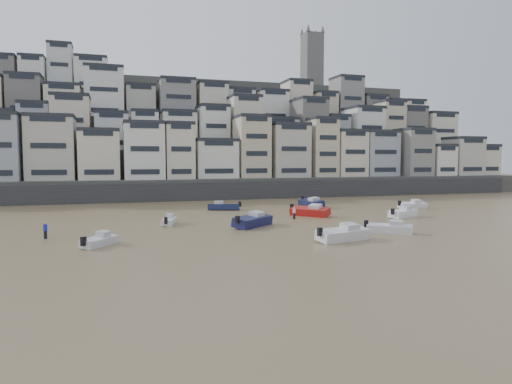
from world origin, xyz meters
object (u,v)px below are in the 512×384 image
object	(u,v)px
boat_h	(224,205)
person_pink	(294,213)
boat_i	(311,202)
boat_j	(99,239)
boat_b	(389,227)
boat_d	(403,211)
boat_a	(343,232)
boat_c	(253,219)
boat_f	(169,220)
person_blue	(45,230)
boat_e	(310,210)
boat_g	(413,204)

from	to	relation	value
boat_h	person_pink	world-z (taller)	person_pink
boat_i	boat_j	bearing A→B (deg)	-56.55
boat_b	boat_d	size ratio (longest dim) A/B	0.91
boat_a	boat_j	world-z (taller)	boat_a
boat_c	person_pink	size ratio (longest dim) A/B	3.83
boat_h	boat_i	xyz separation A→B (m)	(15.07, -0.07, 0.15)
boat_b	boat_f	xyz separation A→B (m)	(-22.18, 13.75, -0.11)
boat_j	person_pink	distance (m)	27.40
boat_d	person_blue	distance (m)	45.22
person_pink	boat_a	bearing A→B (deg)	-95.33
boat_h	boat_e	bearing A→B (deg)	148.55
boat_d	boat_g	xyz separation A→B (m)	(7.98, 8.77, -0.08)
boat_c	boat_f	size ratio (longest dim) A/B	1.49
boat_i	boat_h	bearing A→B (deg)	-94.88
boat_f	person_pink	distance (m)	16.68
boat_a	boat_f	world-z (taller)	boat_a
person_blue	boat_j	bearing A→B (deg)	-46.76
person_pink	boat_g	bearing A→B (deg)	14.96
boat_d	person_pink	size ratio (longest dim) A/B	3.32
boat_e	person_pink	distance (m)	4.05
boat_g	person_pink	bearing A→B (deg)	-164.83
boat_e	boat_a	bearing A→B (deg)	-53.06
person_blue	person_pink	distance (m)	30.54
boat_d	boat_j	size ratio (longest dim) A/B	1.29
boat_b	boat_f	world-z (taller)	boat_b
boat_e	boat_h	distance (m)	14.99
boat_h	boat_f	bearing A→B (deg)	71.21
boat_a	boat_b	size ratio (longest dim) A/B	1.20
boat_a	boat_e	world-z (taller)	boat_a
boat_e	boat_j	world-z (taller)	boat_e
boat_f	boat_j	world-z (taller)	boat_j
boat_a	boat_c	xyz separation A→B (m)	(-5.76, 11.77, 0.05)
boat_b	boat_e	bearing A→B (deg)	133.25
boat_b	person_pink	world-z (taller)	person_pink
boat_a	boat_b	world-z (taller)	boat_a
boat_f	person_blue	world-z (taller)	person_blue
boat_h	boat_j	distance (m)	31.53
boat_c	boat_f	world-z (taller)	boat_c
boat_a	boat_e	size ratio (longest dim) A/B	1.01
boat_h	boat_j	size ratio (longest dim) A/B	1.22
boat_i	person_pink	bearing A→B (deg)	-36.86
boat_h	boat_i	size ratio (longest dim) A/B	0.84
boat_c	boat_f	xyz separation A→B (m)	(-9.35, 4.67, -0.30)
person_blue	boat_e	bearing A→B (deg)	15.13
boat_i	person_blue	size ratio (longest dim) A/B	3.75
boat_e	person_pink	world-z (taller)	person_pink
boat_c	boat_i	bearing A→B (deg)	9.57
boat_i	boat_j	world-z (taller)	boat_i
boat_e	boat_i	xyz separation A→B (m)	(5.22, 11.23, 0.04)
boat_d	boat_i	xyz separation A→B (m)	(-6.68, 16.11, 0.10)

